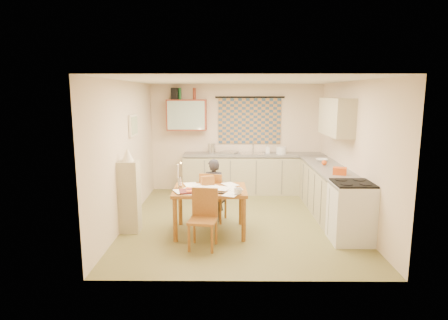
{
  "coord_description": "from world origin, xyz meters",
  "views": [
    {
      "loc": [
        -0.22,
        -6.53,
        2.28
      ],
      "look_at": [
        -0.28,
        0.2,
        1.08
      ],
      "focal_mm": 30.0,
      "sensor_mm": 36.0,
      "label": 1
    }
  ],
  "objects_px": {
    "counter_back": "(255,174)",
    "stove": "(351,212)",
    "dining_table": "(210,210)",
    "chair_far": "(213,206)",
    "shelf_stand": "(130,197)",
    "counter_right": "(330,193)",
    "person": "(214,190)"
  },
  "relations": [
    {
      "from": "counter_back",
      "to": "chair_far",
      "type": "height_order",
      "value": "counter_back"
    },
    {
      "from": "counter_back",
      "to": "person",
      "type": "height_order",
      "value": "person"
    },
    {
      "from": "stove",
      "to": "shelf_stand",
      "type": "relative_size",
      "value": 0.79
    },
    {
      "from": "dining_table",
      "to": "shelf_stand",
      "type": "bearing_deg",
      "value": 177.04
    },
    {
      "from": "stove",
      "to": "counter_back",
      "type": "bearing_deg",
      "value": 113.57
    },
    {
      "from": "counter_back",
      "to": "stove",
      "type": "bearing_deg",
      "value": -66.43
    },
    {
      "from": "dining_table",
      "to": "shelf_stand",
      "type": "xyz_separation_m",
      "value": [
        -1.34,
        0.04,
        0.22
      ]
    },
    {
      "from": "counter_right",
      "to": "chair_far",
      "type": "relative_size",
      "value": 3.27
    },
    {
      "from": "person",
      "to": "chair_far",
      "type": "bearing_deg",
      "value": -75.52
    },
    {
      "from": "counter_right",
      "to": "stove",
      "type": "distance_m",
      "value": 1.18
    },
    {
      "from": "stove",
      "to": "shelf_stand",
      "type": "xyz_separation_m",
      "value": [
        -3.54,
        0.41,
        0.12
      ]
    },
    {
      "from": "chair_far",
      "to": "counter_back",
      "type": "bearing_deg",
      "value": -99.88
    },
    {
      "from": "chair_far",
      "to": "shelf_stand",
      "type": "distance_m",
      "value": 1.51
    },
    {
      "from": "counter_right",
      "to": "chair_far",
      "type": "height_order",
      "value": "counter_right"
    },
    {
      "from": "person",
      "to": "stove",
      "type": "bearing_deg",
      "value": 159.76
    },
    {
      "from": "shelf_stand",
      "to": "counter_back",
      "type": "bearing_deg",
      "value": 47.91
    },
    {
      "from": "counter_right",
      "to": "shelf_stand",
      "type": "height_order",
      "value": "shelf_stand"
    },
    {
      "from": "counter_back",
      "to": "dining_table",
      "type": "xyz_separation_m",
      "value": [
        -0.93,
        -2.55,
        -0.07
      ]
    },
    {
      "from": "dining_table",
      "to": "chair_far",
      "type": "xyz_separation_m",
      "value": [
        0.03,
        0.58,
        -0.1
      ]
    },
    {
      "from": "stove",
      "to": "chair_far",
      "type": "xyz_separation_m",
      "value": [
        -2.17,
        0.94,
        -0.19
      ]
    },
    {
      "from": "person",
      "to": "shelf_stand",
      "type": "distance_m",
      "value": 1.47
    },
    {
      "from": "counter_back",
      "to": "chair_far",
      "type": "xyz_separation_m",
      "value": [
        -0.9,
        -1.97,
        -0.17
      ]
    },
    {
      "from": "counter_back",
      "to": "counter_right",
      "type": "xyz_separation_m",
      "value": [
        1.27,
        -1.73,
        -0.0
      ]
    },
    {
      "from": "counter_right",
      "to": "dining_table",
      "type": "distance_m",
      "value": 2.35
    },
    {
      "from": "counter_back",
      "to": "shelf_stand",
      "type": "xyz_separation_m",
      "value": [
        -2.27,
        -2.51,
        0.15
      ]
    },
    {
      "from": "counter_back",
      "to": "stove",
      "type": "relative_size",
      "value": 3.47
    },
    {
      "from": "person",
      "to": "dining_table",
      "type": "bearing_deg",
      "value": 88.87
    },
    {
      "from": "counter_back",
      "to": "person",
      "type": "xyz_separation_m",
      "value": [
        -0.89,
        -1.99,
        0.12
      ]
    },
    {
      "from": "stove",
      "to": "dining_table",
      "type": "xyz_separation_m",
      "value": [
        -2.2,
        0.36,
        -0.09
      ]
    },
    {
      "from": "chair_far",
      "to": "counter_right",
      "type": "bearing_deg",
      "value": -159.13
    },
    {
      "from": "counter_right",
      "to": "chair_far",
      "type": "distance_m",
      "value": 2.19
    },
    {
      "from": "chair_far",
      "to": "shelf_stand",
      "type": "bearing_deg",
      "value": 35.98
    }
  ]
}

